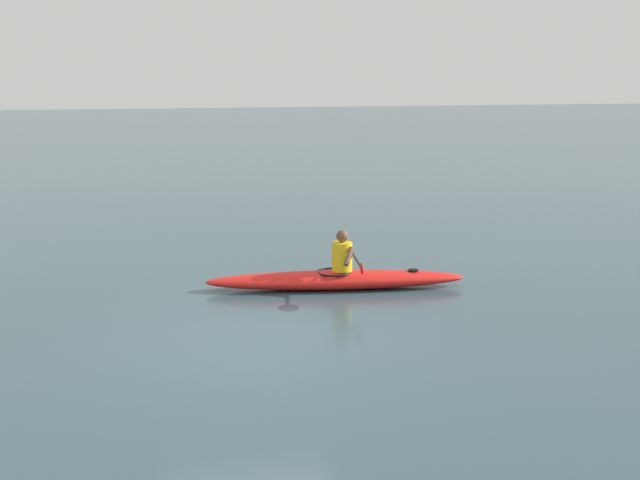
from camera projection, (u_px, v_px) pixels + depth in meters
The scene contains 3 objects.
ground_plane at pixel (254, 348), 11.37m from camera, with size 160.00×160.00×0.00m, color #334C56.
kayak at pixel (336, 280), 14.50m from camera, with size 4.58×1.43×0.32m.
kayaker at pixel (343, 254), 14.42m from camera, with size 0.60×2.45×0.72m.
Camera 1 is at (1.85, 10.74, 3.69)m, focal length 46.79 mm.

